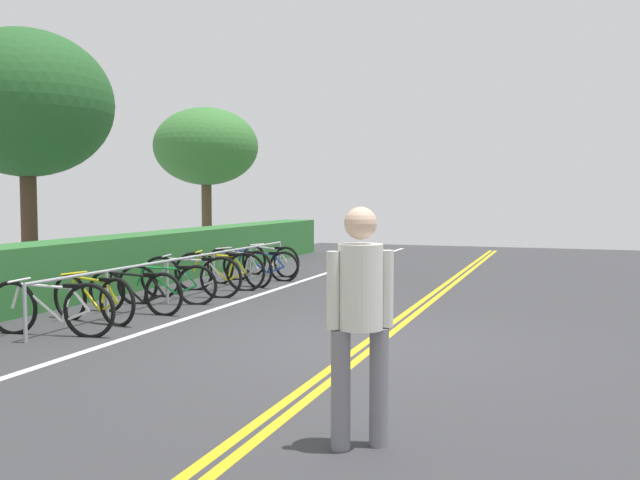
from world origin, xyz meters
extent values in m
cube|color=#353538|center=(0.00, 0.00, -0.03)|extent=(33.87, 13.25, 0.05)
cube|color=gold|center=(0.00, -0.08, 0.00)|extent=(30.49, 0.10, 0.00)
cube|color=gold|center=(0.00, 0.08, 0.00)|extent=(30.49, 0.10, 0.00)
cube|color=white|center=(0.00, 3.01, 0.00)|extent=(30.49, 0.12, 0.00)
cylinder|color=#9EA0A5|center=(-1.29, 4.03, 0.36)|extent=(0.05, 0.05, 0.72)
cylinder|color=#9EA0A5|center=(0.34, 4.03, 0.36)|extent=(0.05, 0.05, 0.72)
cylinder|color=#9EA0A5|center=(1.96, 4.03, 0.36)|extent=(0.05, 0.05, 0.72)
cylinder|color=#9EA0A5|center=(3.58, 4.03, 0.36)|extent=(0.05, 0.05, 0.72)
cylinder|color=#9EA0A5|center=(5.20, 4.03, 0.36)|extent=(0.05, 0.05, 0.72)
cylinder|color=#9EA0A5|center=(6.82, 4.03, 0.36)|extent=(0.05, 0.05, 0.72)
cylinder|color=#9EA0A5|center=(2.77, 4.03, 0.72)|extent=(8.11, 0.04, 0.04)
torus|color=black|center=(-0.89, 4.59, 0.34)|extent=(0.15, 0.73, 0.73)
torus|color=black|center=(-0.75, 3.50, 0.34)|extent=(0.15, 0.73, 0.73)
cylinder|color=white|center=(-0.84, 4.18, 0.42)|extent=(0.12, 0.63, 0.50)
cylinder|color=white|center=(-0.83, 4.11, 0.64)|extent=(0.13, 0.75, 0.07)
cylinder|color=white|center=(-0.79, 3.81, 0.40)|extent=(0.06, 0.18, 0.45)
cylinder|color=white|center=(-0.77, 3.69, 0.26)|extent=(0.09, 0.40, 0.18)
cylinder|color=white|center=(-0.76, 3.62, 0.48)|extent=(0.07, 0.27, 0.31)
cylinder|color=white|center=(-0.88, 4.53, 0.50)|extent=(0.05, 0.15, 0.33)
cube|color=black|center=(-0.78, 3.74, 0.65)|extent=(0.11, 0.21, 0.05)
cylinder|color=white|center=(-0.88, 4.48, 0.71)|extent=(0.46, 0.09, 0.03)
torus|color=black|center=(0.25, 4.60, 0.32)|extent=(0.20, 0.70, 0.70)
torus|color=black|center=(0.05, 3.65, 0.32)|extent=(0.20, 0.70, 0.70)
cylinder|color=yellow|center=(0.18, 4.25, 0.40)|extent=(0.15, 0.56, 0.48)
cylinder|color=yellow|center=(0.16, 4.18, 0.61)|extent=(0.17, 0.66, 0.07)
cylinder|color=yellow|center=(0.11, 3.92, 0.39)|extent=(0.07, 0.17, 0.43)
cylinder|color=yellow|center=(0.08, 3.81, 0.25)|extent=(0.11, 0.36, 0.18)
cylinder|color=yellow|center=(0.07, 3.75, 0.46)|extent=(0.09, 0.25, 0.30)
cylinder|color=yellow|center=(0.24, 4.56, 0.47)|extent=(0.06, 0.14, 0.32)
cube|color=black|center=(0.09, 3.86, 0.63)|extent=(0.12, 0.21, 0.05)
cylinder|color=yellow|center=(0.23, 4.51, 0.68)|extent=(0.46, 0.12, 0.03)
torus|color=black|center=(1.00, 4.52, 0.31)|extent=(0.07, 0.68, 0.68)
torus|color=black|center=(0.98, 3.48, 0.31)|extent=(0.07, 0.68, 0.68)
cylinder|color=black|center=(0.99, 4.13, 0.39)|extent=(0.05, 0.59, 0.46)
cylinder|color=black|center=(0.99, 4.06, 0.59)|extent=(0.05, 0.70, 0.07)
cylinder|color=black|center=(0.99, 3.78, 0.37)|extent=(0.04, 0.17, 0.42)
cylinder|color=black|center=(0.98, 3.66, 0.24)|extent=(0.04, 0.38, 0.17)
cylinder|color=black|center=(0.98, 3.60, 0.44)|extent=(0.04, 0.26, 0.29)
cylinder|color=black|center=(1.00, 4.46, 0.46)|extent=(0.04, 0.14, 0.31)
cube|color=black|center=(0.98, 3.71, 0.61)|extent=(0.08, 0.20, 0.05)
cylinder|color=black|center=(1.00, 4.41, 0.66)|extent=(0.46, 0.04, 0.03)
torus|color=black|center=(1.77, 4.47, 0.32)|extent=(0.25, 0.68, 0.69)
torus|color=black|center=(2.05, 3.52, 0.32)|extent=(0.25, 0.68, 0.69)
cylinder|color=#198C38|center=(1.87, 4.12, 0.40)|extent=(0.19, 0.56, 0.47)
cylinder|color=#198C38|center=(1.89, 4.05, 0.60)|extent=(0.22, 0.66, 0.07)
cylinder|color=#198C38|center=(1.97, 3.79, 0.38)|extent=(0.08, 0.17, 0.42)
cylinder|color=#198C38|center=(2.00, 3.69, 0.25)|extent=(0.13, 0.36, 0.18)
cylinder|color=#198C38|center=(2.02, 3.62, 0.45)|extent=(0.10, 0.25, 0.29)
cylinder|color=#198C38|center=(1.78, 4.43, 0.47)|extent=(0.07, 0.14, 0.31)
cube|color=black|center=(1.99, 3.73, 0.62)|extent=(0.13, 0.21, 0.05)
cylinder|color=#198C38|center=(1.80, 4.38, 0.67)|extent=(0.45, 0.15, 0.03)
torus|color=black|center=(2.60, 4.55, 0.35)|extent=(0.23, 0.75, 0.76)
torus|color=black|center=(2.86, 3.49, 0.35)|extent=(0.23, 0.75, 0.76)
cylinder|color=silver|center=(2.70, 4.15, 0.44)|extent=(0.18, 0.61, 0.52)
cylinder|color=silver|center=(2.71, 4.08, 0.67)|extent=(0.21, 0.73, 0.07)
cylinder|color=silver|center=(2.79, 3.79, 0.42)|extent=(0.08, 0.18, 0.47)
cylinder|color=silver|center=(2.81, 3.68, 0.27)|extent=(0.13, 0.39, 0.19)
cylinder|color=silver|center=(2.83, 3.61, 0.50)|extent=(0.10, 0.27, 0.32)
cylinder|color=silver|center=(2.61, 4.50, 0.52)|extent=(0.07, 0.15, 0.35)
cube|color=black|center=(2.80, 3.73, 0.68)|extent=(0.13, 0.21, 0.05)
cylinder|color=silver|center=(2.63, 4.44, 0.74)|extent=(0.45, 0.14, 0.03)
torus|color=black|center=(3.59, 4.45, 0.35)|extent=(0.25, 0.75, 0.76)
torus|color=black|center=(3.84, 3.49, 0.35)|extent=(0.25, 0.75, 0.76)
cylinder|color=yellow|center=(3.68, 4.09, 0.44)|extent=(0.18, 0.56, 0.52)
cylinder|color=yellow|center=(3.70, 4.02, 0.67)|extent=(0.21, 0.67, 0.07)
cylinder|color=yellow|center=(3.77, 3.76, 0.42)|extent=(0.08, 0.17, 0.47)
cylinder|color=yellow|center=(3.79, 3.65, 0.27)|extent=(0.13, 0.36, 0.19)
cylinder|color=yellow|center=(3.81, 3.59, 0.50)|extent=(0.10, 0.25, 0.32)
cylinder|color=yellow|center=(3.60, 4.40, 0.52)|extent=(0.07, 0.14, 0.35)
cube|color=black|center=(3.78, 3.70, 0.68)|extent=(0.13, 0.21, 0.05)
cylinder|color=yellow|center=(3.61, 4.35, 0.74)|extent=(0.45, 0.14, 0.03)
torus|color=black|center=(4.67, 4.46, 0.35)|extent=(0.27, 0.74, 0.75)
torus|color=black|center=(4.37, 3.47, 0.35)|extent=(0.27, 0.74, 0.75)
cylinder|color=silver|center=(4.56, 4.09, 0.44)|extent=(0.21, 0.58, 0.52)
cylinder|color=silver|center=(4.54, 4.03, 0.66)|extent=(0.24, 0.68, 0.07)
cylinder|color=silver|center=(4.46, 3.76, 0.42)|extent=(0.08, 0.17, 0.46)
cylinder|color=silver|center=(4.42, 3.65, 0.27)|extent=(0.14, 0.37, 0.19)
cylinder|color=silver|center=(4.41, 3.58, 0.50)|extent=(0.11, 0.25, 0.32)
cylinder|color=silver|center=(4.66, 4.41, 0.51)|extent=(0.07, 0.14, 0.34)
cube|color=black|center=(4.44, 3.69, 0.68)|extent=(0.13, 0.21, 0.05)
cylinder|color=silver|center=(4.64, 4.36, 0.73)|extent=(0.45, 0.16, 0.03)
torus|color=black|center=(5.35, 4.40, 0.30)|extent=(0.11, 0.66, 0.66)
torus|color=black|center=(5.44, 3.36, 0.30)|extent=(0.11, 0.66, 0.66)
cylinder|color=#1947B7|center=(5.39, 4.01, 0.38)|extent=(0.09, 0.60, 0.45)
cylinder|color=#1947B7|center=(5.39, 3.94, 0.57)|extent=(0.10, 0.71, 0.07)
cylinder|color=#1947B7|center=(5.42, 3.66, 0.36)|extent=(0.05, 0.17, 0.41)
cylinder|color=#1947B7|center=(5.43, 3.54, 0.23)|extent=(0.07, 0.38, 0.17)
cylinder|color=#1947B7|center=(5.43, 3.47, 0.43)|extent=(0.06, 0.26, 0.28)
cylinder|color=#1947B7|center=(5.36, 4.35, 0.45)|extent=(0.05, 0.14, 0.30)
cube|color=black|center=(5.42, 3.59, 0.59)|extent=(0.10, 0.21, 0.05)
cylinder|color=#1947B7|center=(5.36, 4.30, 0.64)|extent=(0.46, 0.07, 0.03)
torus|color=black|center=(6.42, 4.51, 0.33)|extent=(0.25, 0.70, 0.71)
torus|color=black|center=(6.16, 3.59, 0.33)|extent=(0.25, 0.70, 0.71)
cylinder|color=white|center=(6.32, 4.16, 0.41)|extent=(0.19, 0.54, 0.48)
cylinder|color=white|center=(6.31, 4.10, 0.62)|extent=(0.21, 0.63, 0.07)
cylinder|color=white|center=(6.23, 3.85, 0.39)|extent=(0.08, 0.16, 0.43)
cylinder|color=white|center=(6.20, 3.75, 0.25)|extent=(0.13, 0.34, 0.18)
cylinder|color=white|center=(6.19, 3.69, 0.46)|extent=(0.10, 0.24, 0.30)
cylinder|color=white|center=(6.41, 4.46, 0.48)|extent=(0.07, 0.13, 0.32)
cube|color=black|center=(6.22, 3.79, 0.63)|extent=(0.13, 0.21, 0.05)
cylinder|color=white|center=(6.40, 4.41, 0.69)|extent=(0.45, 0.15, 0.03)
cylinder|color=slate|center=(-3.28, -0.96, 0.43)|extent=(0.14, 0.14, 0.86)
cylinder|color=slate|center=(-3.43, -0.72, 0.43)|extent=(0.14, 0.14, 0.86)
cylinder|color=silver|center=(-3.36, -0.84, 1.16)|extent=(0.32, 0.32, 0.61)
sphere|color=beige|center=(-3.36, -0.84, 1.61)|extent=(0.23, 0.23, 0.23)
cylinder|color=silver|center=(-3.25, -1.01, 1.14)|extent=(0.09, 0.09, 0.55)
cylinder|color=silver|center=(-3.46, -0.67, 1.14)|extent=(0.09, 0.09, 0.55)
cube|color=#2D6B30|center=(4.27, 5.85, 0.51)|extent=(17.11, 0.99, 1.03)
cylinder|color=#473323|center=(3.06, 7.83, 1.16)|extent=(0.31, 0.31, 2.31)
ellipsoid|color=#235626|center=(3.06, 7.83, 3.61)|extent=(3.36, 3.36, 2.88)
cylinder|color=brown|center=(10.52, 7.94, 1.11)|extent=(0.30, 0.30, 2.23)
ellipsoid|color=#387533|center=(10.52, 7.94, 3.26)|extent=(3.10, 3.10, 2.30)
camera|label=1|loc=(-8.08, -2.20, 1.81)|focal=39.26mm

